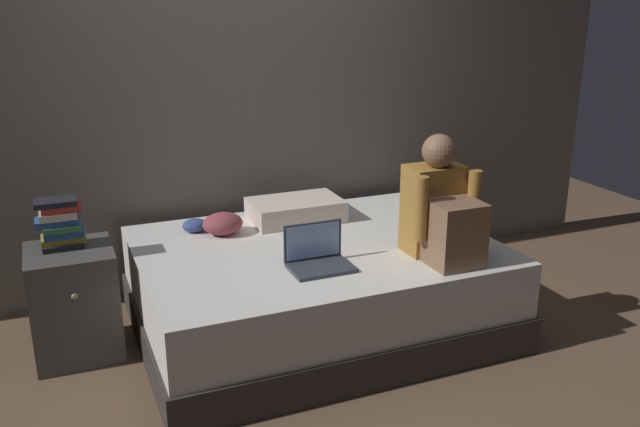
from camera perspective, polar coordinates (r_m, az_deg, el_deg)
ground_plane at (r=3.71m, az=-1.47°, el=-12.12°), size 8.00×8.00×0.00m
wall_back at (r=4.38m, az=-7.41°, el=11.17°), size 5.60×0.10×2.70m
bed at (r=3.90m, az=-0.35°, el=-6.24°), size 2.00×1.50×0.52m
nightstand at (r=3.85m, az=-20.05°, el=-7.07°), size 0.44×0.46×0.60m
person_sitting at (r=3.61m, az=10.27°, el=0.15°), size 0.39×0.44×0.65m
laptop at (r=3.48m, az=-0.20°, el=-3.68°), size 0.32×0.23×0.22m
pillow at (r=4.19m, az=-2.07°, el=0.32°), size 0.56×0.36×0.13m
book_stack at (r=3.76m, az=-21.10°, el=-0.83°), size 0.24×0.16×0.26m
clothes_pile at (r=3.99m, az=-8.67°, el=-0.88°), size 0.34×0.27×0.13m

